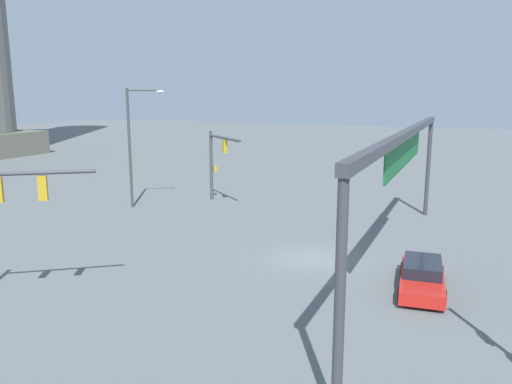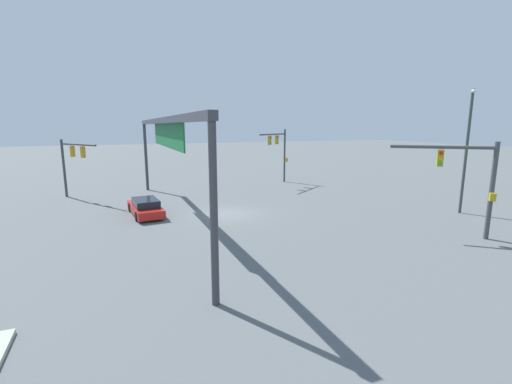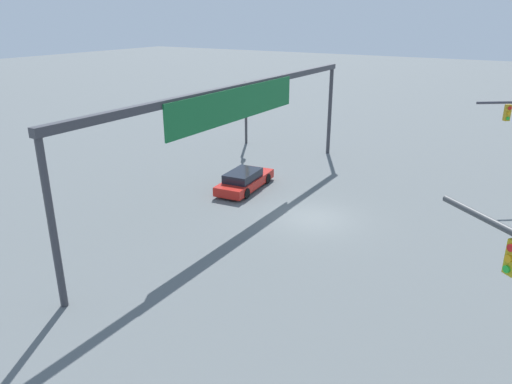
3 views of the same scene
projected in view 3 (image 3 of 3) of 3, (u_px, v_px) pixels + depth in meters
The scene contains 4 objects.
ground_plane at pixel (313, 218), 25.88m from camera, with size 213.19×213.19×0.00m, color #5A6163.
traffic_signal_opposite_side at pixel (246, 103), 38.29m from camera, with size 4.55×3.07×5.14m.
overhead_sign_gantry at pixel (241, 103), 25.87m from camera, with size 25.14×0.43×6.81m.
sedan_car_approaching at pixel (244, 180), 30.00m from camera, with size 5.04×2.24×1.21m.
Camera 3 is at (21.93, 9.70, 10.28)m, focal length 33.92 mm.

